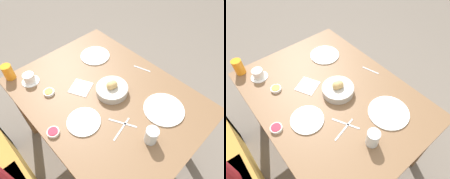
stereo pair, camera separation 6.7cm
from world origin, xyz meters
The scene contains 15 objects.
ground_plane centered at (0.00, 0.00, 0.00)m, with size 10.00×10.00×0.00m, color #6B6056.
dining_table centered at (0.00, 0.00, 0.66)m, with size 1.32×0.98×0.76m.
bread_basket centered at (-0.02, -0.05, 0.79)m, with size 0.22×0.22×0.10m.
plate_near_left centered at (-0.36, -0.19, 0.76)m, with size 0.27×0.27×0.01m.
plate_near_right centered at (0.36, -0.22, 0.76)m, with size 0.24×0.24×0.01m.
plate_far_center centered at (-0.07, 0.25, 0.76)m, with size 0.21×0.21×0.01m.
juice_glass centered at (0.61, 0.40, 0.82)m, with size 0.07×0.07×0.12m.
water_tumbler centered at (-0.44, 0.04, 0.81)m, with size 0.07×0.07×0.11m.
coffee_cup centered at (0.47, 0.32, 0.79)m, with size 0.12×0.12×0.07m.
jam_bowl_berry centered at (-0.01, 0.43, 0.77)m, with size 0.07×0.07×0.02m.
jam_bowl_honey centered at (0.28, 0.28, 0.77)m, with size 0.07×0.07×0.02m.
fork_silver centered at (-0.27, 0.11, 0.76)m, with size 0.06×0.18×0.00m.
knife_silver centered at (-0.25, 0.08, 0.76)m, with size 0.17×0.10×0.00m.
spoon_coffee centered at (-0.01, -0.38, 0.76)m, with size 0.13×0.05×0.00m.
napkin centered at (0.17, 0.09, 0.76)m, with size 0.19×0.19×0.00m.
Camera 2 is at (-0.71, 0.52, 1.83)m, focal length 32.00 mm.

